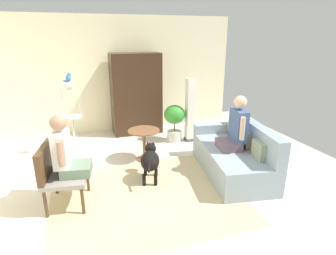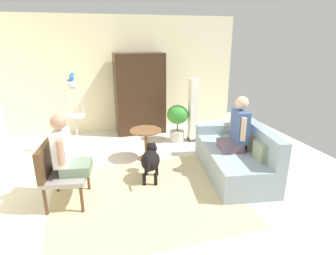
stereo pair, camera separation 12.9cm
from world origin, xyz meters
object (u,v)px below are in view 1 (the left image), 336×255
Objects in this scene: dog at (150,160)px; parrot at (68,78)px; person_on_armchair at (66,152)px; potted_plant at (174,119)px; armchair at (57,170)px; person_on_couch at (236,128)px; armoire_cabinet at (136,94)px; round_end_table at (144,139)px; couch at (235,155)px; column_lamp at (190,111)px; bird_cage_stand at (73,120)px.

parrot is at bearing 127.69° from dog.
person_on_armchair reaches higher than potted_plant.
armchair is 1.43m from dog.
person_on_couch reaches higher than dog.
potted_plant is at bearing -52.65° from armoire_cabinet.
armchair is 0.30m from person_on_armchair.
person_on_couch is 1.51× the size of round_end_table.
armchair is 5.25× the size of parrot.
person_on_couch reaches higher than couch.
person_on_armchair is 3.15m from armoire_cabinet.
couch is at bearing -36.00° from round_end_table.
potted_plant is (0.89, 0.77, 0.08)m from round_end_table.
round_end_table is 0.43× the size of column_lamp.
column_lamp is (1.22, 0.67, 0.27)m from round_end_table.
column_lamp reaches higher than couch.
column_lamp is at bearing 28.74° from round_end_table.
parrot is (0.11, 1.77, 0.74)m from person_on_armchair.
dog is 4.52× the size of parrot.
armoire_cabinet is (0.33, 2.42, 0.60)m from dog.
armchair is at bearing -98.31° from parrot.
armoire_cabinet is at bearing 82.02° from round_end_table.
person_on_couch is at bearing -33.57° from parrot.
person_on_armchair is 1.42× the size of round_end_table.
parrot reaches higher than bird_cage_stand.
bird_cage_stand is at bearing -180.00° from parrot.
armchair is at bearing -179.05° from person_on_couch.
armoire_cabinet reaches higher than parrot.
armoire_cabinet is (1.47, 0.95, -0.59)m from parrot.
armoire_cabinet is (-0.99, 0.97, 0.25)m from column_lamp.
armoire_cabinet reaches higher than person_on_couch.
person_on_armchair is (0.15, -0.03, 0.26)m from armchair.
column_lamp reaches higher than potted_plant.
person_on_couch is at bearing -9.04° from dog.
round_end_table is 0.79m from dog.
bird_cage_stand is (0.25, 1.75, 0.18)m from armchair.
round_end_table is at bearing -139.27° from potted_plant.
potted_plant is (-0.44, 1.78, -0.31)m from person_on_couch.
person_on_armchair is 1.77m from round_end_table.
parrot is at bearing 0.00° from bird_cage_stand.
potted_plant is 0.43× the size of armoire_cabinet.
bird_cage_stand reaches higher than column_lamp.
armoire_cabinet is (1.72, 2.70, 0.42)m from armchair.
armchair is at bearing -168.92° from dog.
person_on_couch is 2.67m from person_on_armchair.
potted_plant is (2.39, 1.83, -0.02)m from armchair.
armoire_cabinet is at bearing 112.53° from person_on_couch.
bird_cage_stand is 0.82m from parrot.
round_end_table is (-1.33, 1.01, -0.40)m from person_on_couch.
bird_cage_stand reaches higher than dog.
dog is (-1.46, 0.21, 0.04)m from couch.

